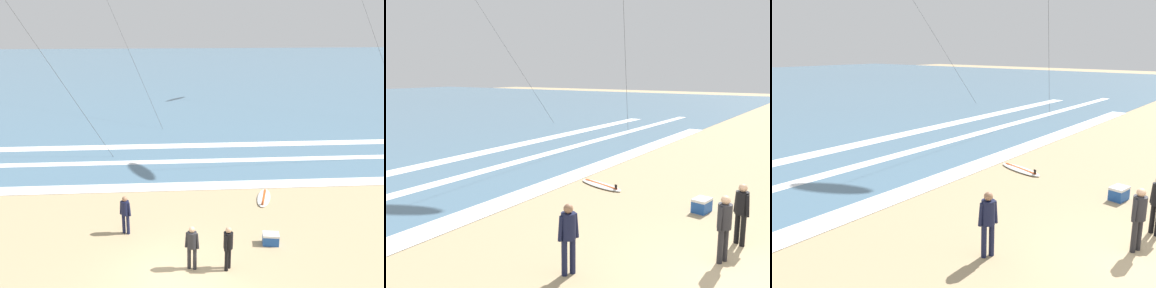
# 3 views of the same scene
# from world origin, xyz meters

# --- Properties ---
(ground_plane) EXTENTS (160.00, 160.00, 0.00)m
(ground_plane) POSITION_xyz_m (0.00, 0.00, 0.00)
(ground_plane) COLOR tan
(wave_foam_shoreline) EXTENTS (43.98, 1.07, 0.01)m
(wave_foam_shoreline) POSITION_xyz_m (-0.48, 7.78, 0.01)
(wave_foam_shoreline) COLOR white
(wave_foam_shoreline) RESTS_ON ocean_surface
(wave_foam_mid_break) EXTENTS (56.99, 0.68, 0.01)m
(wave_foam_mid_break) POSITION_xyz_m (0.72, 11.56, 0.01)
(wave_foam_mid_break) COLOR white
(wave_foam_mid_break) RESTS_ON ocean_surface
(wave_foam_outer_break) EXTENTS (50.23, 1.01, 0.01)m
(wave_foam_outer_break) POSITION_xyz_m (0.16, 14.65, 0.01)
(wave_foam_outer_break) COLOR white
(wave_foam_outer_break) RESTS_ON ocean_surface
(surfer_foreground_main) EXTENTS (0.51, 0.32, 1.60)m
(surfer_foreground_main) POSITION_xyz_m (0.46, 0.56, 0.96)
(surfer_foreground_main) COLOR #232328
(surfer_foreground_main) RESTS_ON ground
(surfer_mid_group) EXTENTS (0.49, 0.32, 1.60)m
(surfer_mid_group) POSITION_xyz_m (-1.98, 3.18, 0.96)
(surfer_mid_group) COLOR #141938
(surfer_mid_group) RESTS_ON ground
(surfboard_foreground_flat) EXTENTS (1.20, 2.18, 0.25)m
(surfboard_foreground_flat) POSITION_xyz_m (4.26, 6.05, 0.05)
(surfboard_foreground_flat) COLOR silver
(surfboard_foreground_flat) RESTS_ON ground
(cooler_box) EXTENTS (0.67, 0.54, 0.44)m
(cooler_box) POSITION_xyz_m (3.56, 1.97, 0.22)
(cooler_box) COLOR #1E4C9E
(cooler_box) RESTS_ON ground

